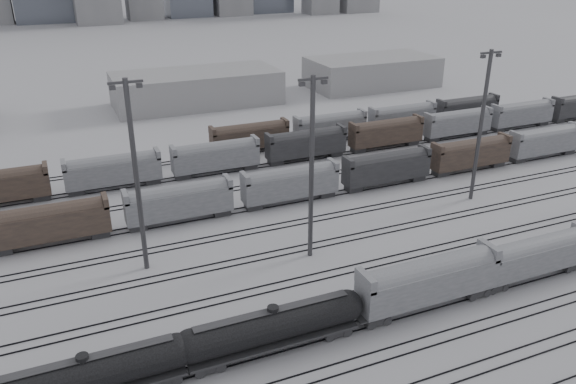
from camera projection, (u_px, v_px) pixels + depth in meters
name	position (u px, v px, depth m)	size (l,w,h in m)	color
ground	(343.00, 337.00, 56.15)	(900.00, 900.00, 0.00)	#B3B3B8
tracks	(278.00, 255.00, 70.87)	(220.00, 71.50, 0.16)	black
tank_car_a	(86.00, 376.00, 47.22)	(18.69, 3.12, 4.62)	#252527
tank_car_b	(273.00, 326.00, 53.33)	(19.10, 3.18, 4.72)	#252527
hopper_car_a	(429.00, 279.00, 59.36)	(16.32, 3.24, 5.84)	#252527
hopper_car_b	(536.00, 254.00, 64.95)	(14.53, 2.89, 5.20)	#252527
light_mast_b	(136.00, 174.00, 63.35)	(3.71, 0.59, 23.21)	#3C3C3E
light_mast_c	(312.00, 166.00, 66.28)	(3.66, 0.59, 22.88)	#3C3C3E
light_mast_d	(481.00, 123.00, 82.28)	(3.65, 0.58, 22.81)	#3C3C3E
bg_string_near	(290.00, 185.00, 84.89)	(151.00, 3.00, 5.60)	gray
bg_string_mid	(306.00, 145.00, 101.97)	(151.00, 3.00, 5.60)	#252527
bg_string_far	(367.00, 123.00, 115.01)	(66.00, 3.00, 5.60)	brown
warehouse_mid	(197.00, 88.00, 138.23)	(40.00, 18.00, 8.00)	#959597
warehouse_right	(372.00, 72.00, 156.22)	(35.00, 18.00, 8.00)	#959597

